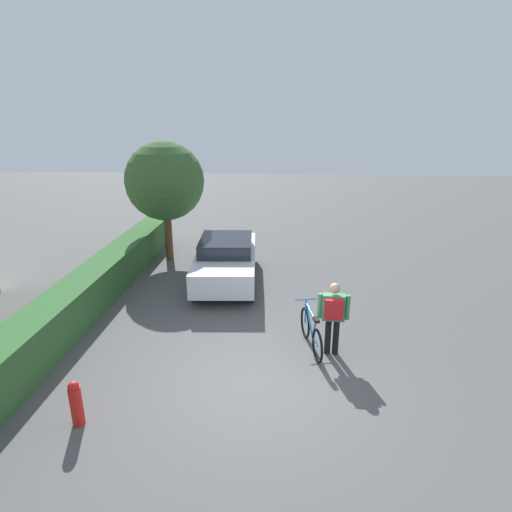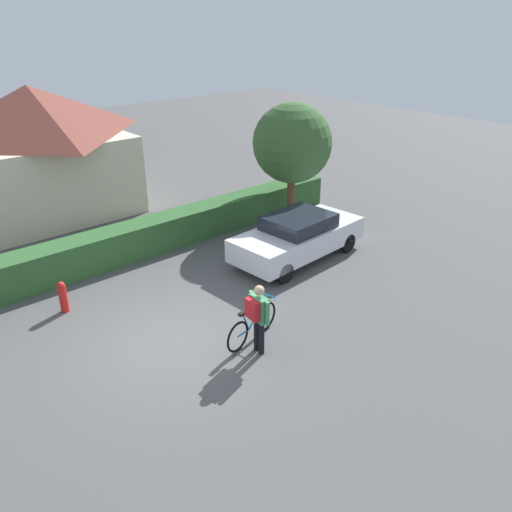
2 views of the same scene
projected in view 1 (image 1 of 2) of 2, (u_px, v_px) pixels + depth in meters
ground_plane at (257, 385)px, 7.96m from camera, size 60.00×60.00×0.00m
hedge_row at (20, 353)px, 8.08m from camera, size 18.64×0.90×1.00m
parked_car_near at (226, 259)px, 12.73m from camera, size 4.30×1.98×1.35m
bicycle at (311, 332)px, 9.10m from camera, size 1.70×0.55×0.94m
person_rider at (333, 313)px, 8.68m from camera, size 0.38×0.65×1.61m
tree_kerbside at (165, 181)px, 14.09m from camera, size 2.63×2.63×4.05m
fire_hydrant at (76, 403)px, 6.83m from camera, size 0.20×0.20×0.81m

